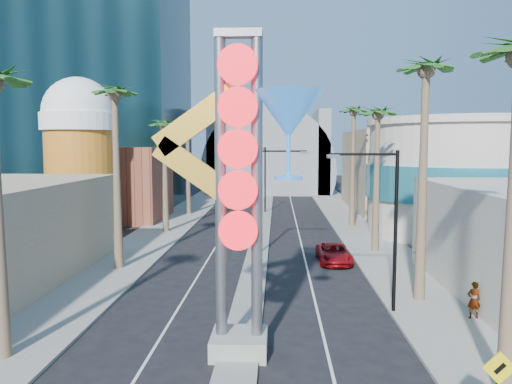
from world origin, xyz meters
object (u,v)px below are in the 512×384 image
object	(u,v)px
pedestrian_b	(419,253)
pedestrian_a	(474,300)
neon_sign	(260,170)
red_pickup	(334,253)

from	to	relation	value
pedestrian_b	pedestrian_a	bearing A→B (deg)	81.14
neon_sign	red_pickup	bearing A→B (deg)	73.38
neon_sign	pedestrian_b	size ratio (longest dim) A/B	7.02
neon_sign	pedestrian_a	distance (m)	12.41
red_pickup	neon_sign	bearing A→B (deg)	-107.86
red_pickup	pedestrian_b	bearing A→B (deg)	-16.50
neon_sign	pedestrian_a	size ratio (longest dim) A/B	7.17
neon_sign	pedestrian_a	xyz separation A→B (m)	(9.88, 4.13, -6.28)
pedestrian_a	pedestrian_b	distance (m)	9.98
pedestrian_b	neon_sign	bearing A→B (deg)	46.95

